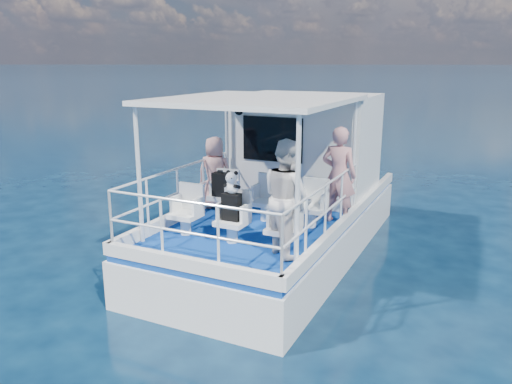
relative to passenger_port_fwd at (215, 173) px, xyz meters
The scene contains 20 objects.
ground 2.11m from the passenger_port_fwd, 22.18° to the right, with size 2000.00×2000.00×0.00m, color #061A30.
hull 2.11m from the passenger_port_fwd, 21.43° to the left, with size 3.00×7.00×1.60m, color white.
deck 1.55m from the passenger_port_fwd, 21.43° to the left, with size 2.90×6.90×0.10m, color navy.
cabin 2.22m from the passenger_port_fwd, 55.08° to the left, with size 2.85×2.00×2.20m, color white.
canopy 2.09m from the passenger_port_fwd, 29.58° to the right, with size 3.00×3.20×0.08m, color white.
canopy_posts 1.51m from the passenger_port_fwd, 31.28° to the right, with size 2.77×2.97×2.20m.
railings 1.67m from the passenger_port_fwd, 40.94° to the right, with size 2.84×3.59×1.00m, color white, non-canonical shape.
seat_port_fwd 0.71m from the passenger_port_fwd, 41.48° to the right, with size 0.48×0.46×0.38m, color white.
seat_center_fwd 1.39m from the passenger_port_fwd, 13.91° to the right, with size 0.48×0.46×0.38m, color white.
seat_stbd_fwd 2.24m from the passenger_port_fwd, ahead, with size 0.48×0.46×0.38m, color white.
seat_port_aft 1.73m from the passenger_port_fwd, 77.73° to the right, with size 0.48×0.46×0.38m, color white.
seat_center_aft 2.11m from the passenger_port_fwd, 52.17° to the right, with size 0.48×0.46×0.38m, color white.
seat_stbd_aft 2.74m from the passenger_port_fwd, 36.82° to the right, with size 0.48×0.46×0.38m, color white.
passenger_port_fwd is the anchor object (origin of this frame).
passenger_stbd_fwd 2.49m from the passenger_port_fwd, ahead, with size 0.64×0.42×1.76m, color pink.
passenger_stbd_aft 2.79m from the passenger_port_fwd, 36.69° to the right, with size 0.86×0.67×1.77m, color silver.
backpack_port 0.54m from the passenger_port_fwd, 45.98° to the right, with size 0.34×0.19×0.45m, color black.
backpack_center 2.05m from the passenger_port_fwd, 52.30° to the right, with size 0.30×0.17×0.44m, color black.
compact_camera 0.55m from the passenger_port_fwd, 48.63° to the right, with size 0.09×0.06×0.06m, color black.
panda 2.06m from the passenger_port_fwd, 51.88° to the right, with size 0.24×0.20×0.37m, color white, non-canonical shape.
Camera 1 is at (3.69, -7.86, 3.75)m, focal length 35.00 mm.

